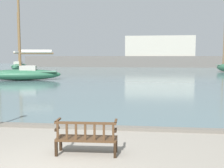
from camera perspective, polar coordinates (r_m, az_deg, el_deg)
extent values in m
cube|color=slate|center=(49.92, 4.21, 2.78)|extent=(100.00, 80.00, 0.08)
cube|color=slate|center=(10.23, -6.16, -8.66)|extent=(40.00, 0.30, 0.12)
cube|color=black|center=(8.01, -10.38, -11.69)|extent=(0.07, 0.07, 0.42)
cube|color=black|center=(7.77, 0.84, -12.15)|extent=(0.07, 0.07, 0.42)
cube|color=black|center=(7.60, -11.27, -12.68)|extent=(0.07, 0.07, 0.42)
cube|color=black|center=(7.35, 0.61, -13.22)|extent=(0.07, 0.07, 0.42)
cube|color=#4C331E|center=(7.58, -5.15, -10.97)|extent=(1.62, 0.58, 0.06)
cube|color=#4C331E|center=(7.25, -5.48, -7.91)|extent=(1.60, 0.11, 0.06)
cube|color=#4C331E|center=(7.47, -10.99, -9.45)|extent=(0.06, 0.04, 0.41)
cube|color=#4C331E|center=(7.41, -9.17, -9.54)|extent=(0.06, 0.04, 0.41)
cube|color=#4C331E|center=(7.36, -7.33, -9.63)|extent=(0.06, 0.04, 0.41)
cube|color=#4C331E|center=(7.31, -5.46, -9.70)|extent=(0.06, 0.04, 0.41)
cube|color=#4C331E|center=(7.27, -3.57, -9.76)|extent=(0.06, 0.04, 0.41)
cube|color=#4C331E|center=(7.25, -1.67, -9.82)|extent=(0.06, 0.04, 0.41)
cube|color=#4C331E|center=(7.22, 0.26, -9.86)|extent=(0.06, 0.04, 0.41)
cube|color=black|center=(7.59, -11.10, -8.96)|extent=(0.07, 0.30, 0.06)
cube|color=#4C331E|center=(7.63, -10.95, -7.23)|extent=(0.08, 0.47, 0.04)
cube|color=black|center=(7.34, 0.73, -9.37)|extent=(0.07, 0.30, 0.06)
cube|color=#4C331E|center=(7.37, 0.77, -7.58)|extent=(0.08, 0.47, 0.04)
ellipsoid|color=#2D6647|center=(30.80, -17.72, 1.82)|extent=(8.24, 4.36, 1.13)
cube|color=#5B9375|center=(30.78, -17.74, 2.40)|extent=(7.17, 3.54, 0.08)
cube|color=beige|center=(30.67, -16.66, 3.05)|extent=(1.90, 1.68, 0.59)
cylinder|color=brown|center=(30.86, -18.34, 9.93)|extent=(0.24, 0.24, 8.03)
cylinder|color=brown|center=(30.53, -15.04, 6.04)|extent=(3.34, 1.08, 0.19)
cylinder|color=silver|center=(30.53, -15.04, 6.39)|extent=(3.06, 1.17, 0.38)
cylinder|color=brown|center=(48.24, 21.78, 7.72)|extent=(0.20, 0.20, 6.87)
ellipsoid|color=#2D6647|center=(52.68, -18.38, 3.35)|extent=(4.05, 8.47, 1.20)
cube|color=#5B9375|center=(52.67, -18.39, 3.71)|extent=(3.31, 7.39, 0.08)
cube|color=beige|center=(52.05, -18.53, 4.05)|extent=(1.68, 2.57, 0.58)
cylinder|color=brown|center=(52.93, -18.51, 8.71)|extent=(0.20, 0.20, 9.15)
cylinder|color=brown|center=(50.83, -18.84, 5.95)|extent=(1.20, 4.01, 0.16)
cylinder|color=silver|center=(50.83, -18.85, 6.13)|extent=(1.25, 3.65, 0.32)
cylinder|color=brown|center=(57.47, -17.52, 3.90)|extent=(0.55, 1.53, 0.16)
cube|color=#66605B|center=(63.65, 4.78, 4.53)|extent=(51.07, 2.40, 2.57)
cube|color=#B7B2A3|center=(63.71, 9.65, 7.63)|extent=(15.23, 2.00, 4.47)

